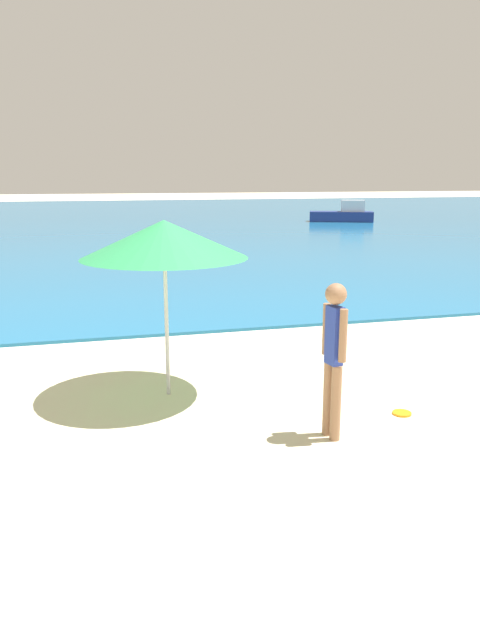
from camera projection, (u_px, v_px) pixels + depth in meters
The scene contains 5 objects.
water at pixel (111, 219), 39.13m from camera, with size 160.00×60.00×0.06m, color #1E6B9E.
person_standing at pixel (334, 352), 6.42m from camera, with size 0.23×0.39×1.73m.
frisbee at pixel (402, 413), 7.28m from camera, with size 0.23×0.23×0.03m, color orange.
boat_far at pixel (344, 214), 36.64m from camera, with size 3.99×2.53×1.30m.
beach_umbrella at pixel (164, 239), 7.48m from camera, with size 2.10×2.10×2.28m.
Camera 1 is at (-2.07, 1.36, 2.82)m, focal length 33.77 mm.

